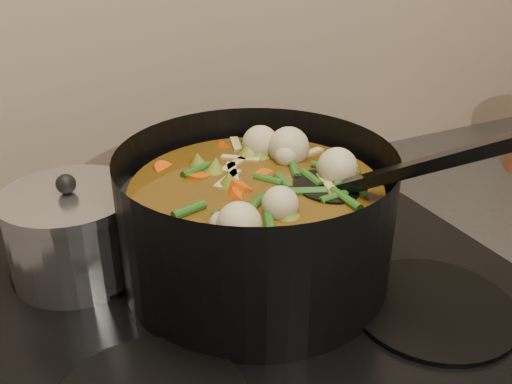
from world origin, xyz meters
name	(u,v)px	position (x,y,z in m)	size (l,w,h in m)	color
stovetop	(249,290)	(0.00, 1.93, 0.92)	(0.62, 0.54, 0.03)	black
stockpot	(257,220)	(0.02, 1.95, 1.00)	(0.38, 0.41, 0.23)	black
saucepan	(74,233)	(-0.17, 2.04, 0.98)	(0.16, 0.16, 0.13)	silver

